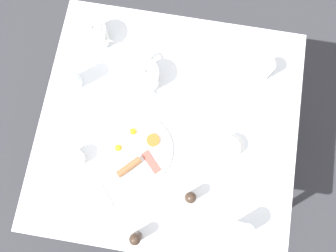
% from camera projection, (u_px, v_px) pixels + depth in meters
% --- Properties ---
extents(ground_plane, '(8.00, 8.00, 0.00)m').
position_uv_depth(ground_plane, '(168.00, 151.00, 2.10)').
color(ground_plane, '#333338').
extents(table, '(1.02, 1.07, 0.76)m').
position_uv_depth(table, '(168.00, 130.00, 1.43)').
color(table, silver).
rests_on(table, ground_plane).
extents(breakfast_plate, '(0.29, 0.29, 0.04)m').
position_uv_depth(breakfast_plate, '(136.00, 151.00, 1.33)').
color(breakfast_plate, white).
rests_on(breakfast_plate, table).
extents(teapot_near, '(0.21, 0.12, 0.13)m').
position_uv_depth(teapot_near, '(145.00, 76.00, 1.35)').
color(teapot_near, white).
rests_on(teapot_near, table).
extents(teapot_far, '(0.12, 0.21, 0.13)m').
position_uv_depth(teapot_far, '(93.00, 34.00, 1.39)').
color(teapot_far, white).
rests_on(teapot_far, table).
extents(teacup_with_saucer_left, '(0.15, 0.15, 0.06)m').
position_uv_depth(teacup_with_saucer_left, '(228.00, 148.00, 1.31)').
color(teacup_with_saucer_left, white).
rests_on(teacup_with_saucer_left, table).
extents(water_glass_tall, '(0.07, 0.07, 0.12)m').
position_uv_depth(water_glass_tall, '(263.00, 70.00, 1.35)').
color(water_glass_tall, white).
rests_on(water_glass_tall, table).
extents(water_glass_short, '(0.07, 0.07, 0.12)m').
position_uv_depth(water_glass_short, '(242.00, 231.00, 1.21)').
color(water_glass_short, white).
rests_on(water_glass_short, table).
extents(wine_glass_spare, '(0.07, 0.07, 0.14)m').
position_uv_depth(wine_glass_spare, '(70.00, 77.00, 1.33)').
color(wine_glass_spare, white).
rests_on(wine_glass_spare, table).
extents(creamer_jug, '(0.09, 0.07, 0.06)m').
position_uv_depth(creamer_jug, '(76.00, 157.00, 1.30)').
color(creamer_jug, white).
rests_on(creamer_jug, table).
extents(pepper_grinder, '(0.04, 0.04, 0.10)m').
position_uv_depth(pepper_grinder, '(136.00, 238.00, 1.22)').
color(pepper_grinder, '#38281E').
rests_on(pepper_grinder, table).
extents(salt_grinder, '(0.04, 0.04, 0.10)m').
position_uv_depth(salt_grinder, '(190.00, 198.00, 1.25)').
color(salt_grinder, '#38281E').
rests_on(salt_grinder, table).
extents(napkin_folded, '(0.16, 0.17, 0.01)m').
position_uv_depth(napkin_folded, '(93.00, 204.00, 1.29)').
color(napkin_folded, white).
rests_on(napkin_folded, table).
extents(fork_by_plate, '(0.03, 0.18, 0.00)m').
position_uv_depth(fork_by_plate, '(247.00, 104.00, 1.38)').
color(fork_by_plate, silver).
rests_on(fork_by_plate, table).
extents(knife_by_plate, '(0.04, 0.20, 0.00)m').
position_uv_depth(knife_by_plate, '(193.00, 46.00, 1.43)').
color(knife_by_plate, silver).
rests_on(knife_by_plate, table).
extents(spoon_for_tea, '(0.14, 0.09, 0.00)m').
position_uv_depth(spoon_for_tea, '(266.00, 191.00, 1.30)').
color(spoon_for_tea, silver).
rests_on(spoon_for_tea, table).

